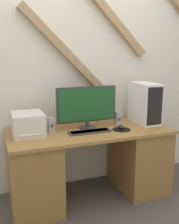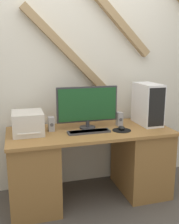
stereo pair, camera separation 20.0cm
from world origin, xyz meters
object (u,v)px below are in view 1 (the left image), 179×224
at_px(monitor, 87,106).
at_px(mouse, 121,127).
at_px(computer_tower, 145,103).
at_px(speaker_right, 118,118).
at_px(printer, 28,124).
at_px(speaker_left, 51,125).
at_px(keyboard, 90,132).

height_order(monitor, mouse, monitor).
bearing_deg(computer_tower, speaker_right, 175.70).
xyz_separation_m(monitor, mouse, (0.31, -0.17, -0.21)).
bearing_deg(mouse, computer_tower, 22.23).
xyz_separation_m(printer, speaker_left, (0.23, 0.03, -0.03)).
distance_m(monitor, mouse, 0.41).
bearing_deg(printer, computer_tower, 0.20).
bearing_deg(printer, speaker_left, 6.35).
relative_size(computer_tower, printer, 1.30).
bearing_deg(monitor, keyboard, -100.49).
distance_m(printer, speaker_right, 0.95).
bearing_deg(speaker_right, monitor, -179.20).
bearing_deg(speaker_right, computer_tower, -4.30).
bearing_deg(computer_tower, printer, -179.80).
bearing_deg(computer_tower, keyboard, -168.58).
xyz_separation_m(computer_tower, speaker_left, (-1.04, 0.02, -0.15)).
relative_size(printer, speaker_right, 2.40).
height_order(mouse, printer, printer).
height_order(mouse, computer_tower, computer_tower).
xyz_separation_m(monitor, computer_tower, (0.67, -0.02, -0.02)).
bearing_deg(keyboard, computer_tower, 11.42).
relative_size(monitor, speaker_left, 4.44).
bearing_deg(mouse, keyboard, 178.94).
bearing_deg(mouse, monitor, 151.71).
distance_m(mouse, speaker_left, 0.70).
bearing_deg(mouse, printer, 171.04).
distance_m(speaker_left, speaker_right, 0.73).
distance_m(monitor, speaker_right, 0.39).
bearing_deg(speaker_left, computer_tower, -1.14).
relative_size(monitor, mouse, 7.19).
bearing_deg(monitor, speaker_right, 0.80).
bearing_deg(printer, mouse, -8.96).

